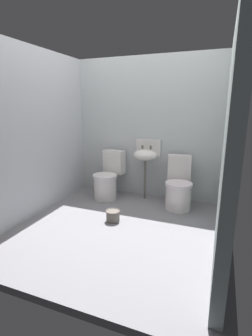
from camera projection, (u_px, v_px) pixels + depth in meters
ground_plane at (118, 227)px, 3.29m from camera, size 2.83×2.84×0.08m
wall_back at (147, 129)px, 4.14m from camera, size 2.83×0.10×2.30m
wall_left at (39, 133)px, 3.53m from camera, size 0.10×2.64×2.30m
wall_right at (229, 142)px, 2.64m from camera, size 0.10×2.64×2.30m
toilet_left at (108, 179)px, 4.18m from camera, size 0.46×0.64×0.78m
toilet_right at (178, 187)px, 3.76m from camera, size 0.48×0.65×0.78m
sink at (146, 155)px, 4.03m from camera, size 0.42×0.35×0.99m
bucket at (113, 216)px, 3.35m from camera, size 0.20×0.20×0.16m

